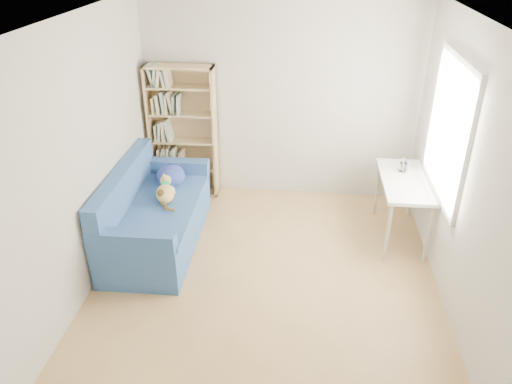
# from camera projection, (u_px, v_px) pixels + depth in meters

# --- Properties ---
(ground) EXTENTS (4.00, 4.00, 0.00)m
(ground) POSITION_uv_depth(u_px,v_px,m) (266.00, 279.00, 5.19)
(ground) COLOR #AC844D
(ground) RESTS_ON ground
(room_shell) EXTENTS (3.54, 4.04, 2.62)m
(room_shell) POSITION_uv_depth(u_px,v_px,m) (279.00, 131.00, 4.45)
(room_shell) COLOR silver
(room_shell) RESTS_ON ground
(sofa) EXTENTS (0.90, 1.86, 0.92)m
(sofa) POSITION_uv_depth(u_px,v_px,m) (154.00, 216.00, 5.67)
(sofa) COLOR navy
(sofa) RESTS_ON ground
(bookshelf) EXTENTS (0.88, 0.27, 1.75)m
(bookshelf) POSITION_uv_depth(u_px,v_px,m) (184.00, 137.00, 6.55)
(bookshelf) COLOR tan
(bookshelf) RESTS_ON ground
(desk) EXTENTS (0.52, 1.13, 0.75)m
(desk) POSITION_uv_depth(u_px,v_px,m) (404.00, 186.00, 5.62)
(desk) COLOR white
(desk) RESTS_ON ground
(pen_cup) EXTENTS (0.09, 0.09, 0.18)m
(pen_cup) POSITION_uv_depth(u_px,v_px,m) (403.00, 166.00, 5.74)
(pen_cup) COLOR white
(pen_cup) RESTS_ON desk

